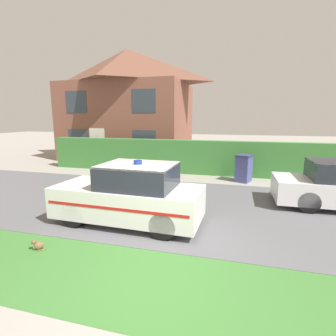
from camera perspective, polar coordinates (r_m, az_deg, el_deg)
name	(u,v)px	position (r m, az deg, el deg)	size (l,w,h in m)	color
ground_plane	(153,285)	(4.75, -3.23, -24.16)	(80.00, 80.00, 0.00)	gray
road_strip	(194,206)	(8.32, 5.78, -8.25)	(28.00, 5.99, 0.01)	#5B5B60
lawn_verge	(154,285)	(4.77, -3.16, -24.00)	(28.00, 2.14, 0.01)	#3D7533
garden_hedge	(182,157)	(13.04, 2.97, 2.49)	(14.10, 0.52, 1.65)	#3D7F38
police_car	(131,195)	(6.91, -8.16, -5.88)	(3.88, 1.73, 1.66)	black
cat	(37,245)	(6.34, -26.54, -14.81)	(0.29, 0.23, 0.25)	brown
house_left	(128,104)	(18.54, -8.64, 13.67)	(8.23, 5.87, 7.17)	brown
wheelie_bin	(244,168)	(11.72, 16.15, -0.03)	(0.79, 0.85, 1.18)	#474C8C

